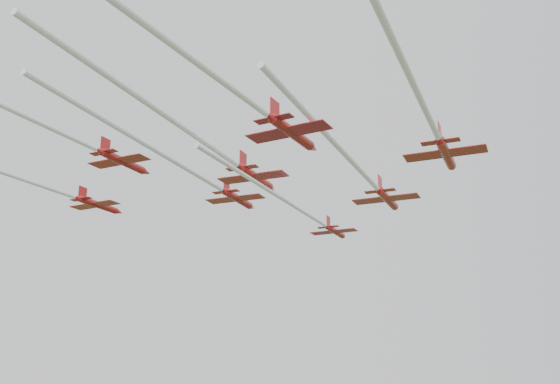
# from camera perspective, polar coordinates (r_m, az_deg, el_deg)

# --- Properties ---
(jet_lead) EXTENTS (20.15, 47.27, 2.38)m
(jet_lead) POSITION_cam_1_polar(r_m,az_deg,el_deg) (96.26, 2.66, -2.13)
(jet_lead) COLOR red
(jet_row2_left) EXTENTS (19.59, 50.08, 2.80)m
(jet_row2_left) POSITION_cam_1_polar(r_m,az_deg,el_deg) (89.60, -7.13, 1.30)
(jet_row2_left) COLOR red
(jet_row2_right) EXTENTS (20.06, 48.46, 2.90)m
(jet_row2_right) POSITION_cam_1_polar(r_m,az_deg,el_deg) (83.25, 8.02, 1.28)
(jet_row2_right) COLOR red
(jet_row3_left) EXTENTS (23.35, 49.39, 2.39)m
(jet_row3_left) POSITION_cam_1_polar(r_m,az_deg,el_deg) (88.56, -22.15, 0.97)
(jet_row3_left) COLOR red
(jet_row3_mid) EXTENTS (19.46, 48.03, 2.91)m
(jet_row3_mid) POSITION_cam_1_polar(r_m,az_deg,el_deg) (77.18, -5.52, 3.59)
(jet_row3_mid) COLOR red
(jet_row3_right) EXTENTS (21.61, 54.12, 2.86)m
(jet_row3_right) POSITION_cam_1_polar(r_m,az_deg,el_deg) (64.47, 13.23, 7.17)
(jet_row3_right) COLOR red
(jet_row4_left) EXTENTS (27.07, 61.24, 2.53)m
(jet_row4_left) POSITION_cam_1_polar(r_m,az_deg,el_deg) (72.02, -23.30, 6.90)
(jet_row4_left) COLOR red
(jet_row4_right) EXTENTS (30.15, 61.76, 2.71)m
(jet_row4_right) POSITION_cam_1_polar(r_m,az_deg,el_deg) (51.94, -8.14, 12.04)
(jet_row4_right) COLOR red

